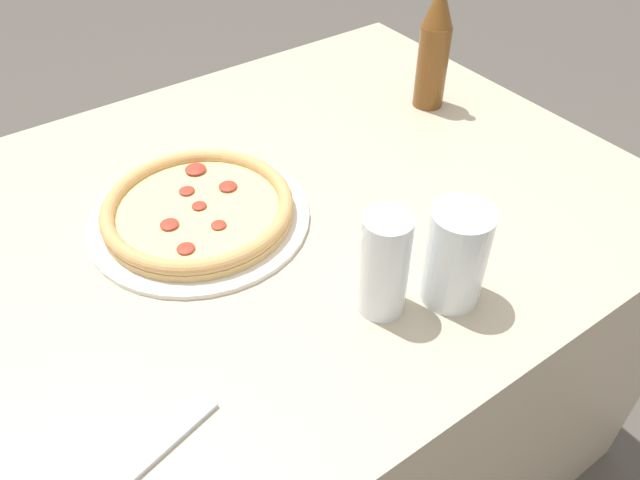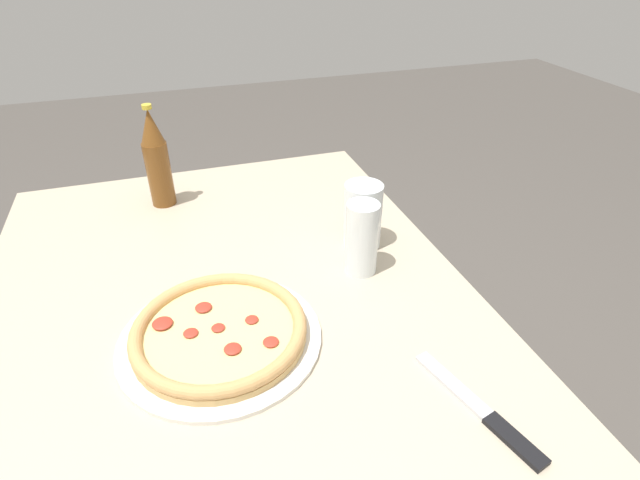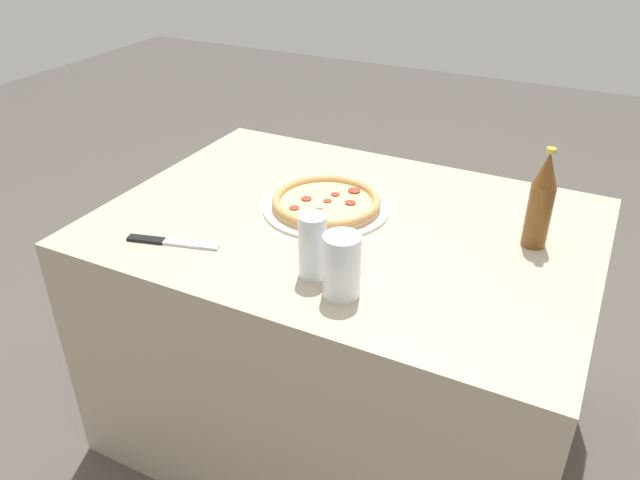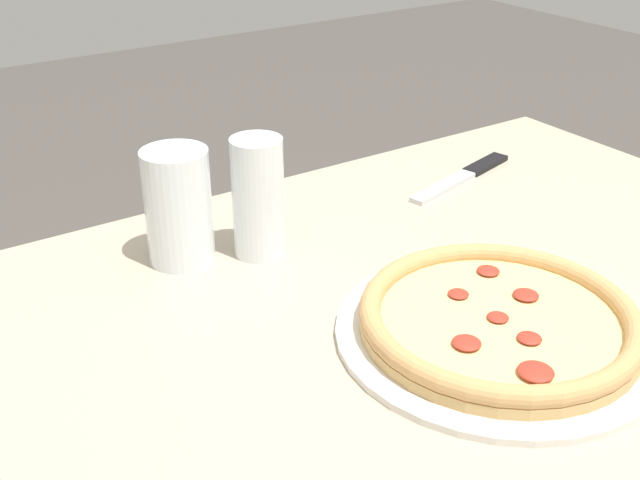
# 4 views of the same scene
# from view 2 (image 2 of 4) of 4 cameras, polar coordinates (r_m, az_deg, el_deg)

# --- Properties ---
(table) EXTENTS (1.24, 0.89, 0.70)m
(table) POSITION_cam_2_polar(r_m,az_deg,el_deg) (1.17, -8.29, -20.95)
(table) COLOR #B7A88E
(table) RESTS_ON ground_plane
(pizza_margherita) EXTENTS (0.33, 0.33, 0.04)m
(pizza_margherita) POSITION_cam_2_polar(r_m,az_deg,el_deg) (0.85, -11.41, -10.28)
(pizza_margherita) COLOR silver
(pizza_margherita) RESTS_ON table
(glass_water) EXTENTS (0.08, 0.08, 0.14)m
(glass_water) POSITION_cam_2_polar(r_m,az_deg,el_deg) (1.04, 4.88, 2.47)
(glass_water) COLOR white
(glass_water) RESTS_ON table
(glass_iced_tea) EXTENTS (0.06, 0.06, 0.15)m
(glass_iced_tea) POSITION_cam_2_polar(r_m,az_deg,el_deg) (0.96, 4.79, -0.16)
(glass_iced_tea) COLOR white
(glass_iced_tea) RESTS_ON table
(beer_bottle) EXTENTS (0.06, 0.06, 0.25)m
(beer_bottle) POSITION_cam_2_polar(r_m,az_deg,el_deg) (1.24, -18.17, 8.77)
(beer_bottle) COLOR brown
(beer_bottle) RESTS_ON table
(knife) EXTENTS (0.23, 0.08, 0.01)m
(knife) POSITION_cam_2_polar(r_m,az_deg,el_deg) (0.78, 18.00, -18.08)
(knife) COLOR black
(knife) RESTS_ON table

